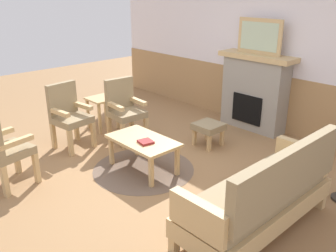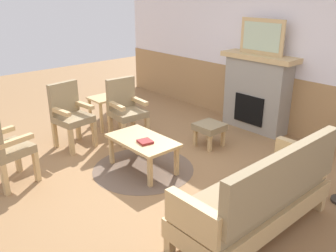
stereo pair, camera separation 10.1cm
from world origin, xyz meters
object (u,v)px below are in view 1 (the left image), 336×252
at_px(couch, 261,196).
at_px(armchair_near_fireplace, 124,107).
at_px(armchair_front_left, 1,146).
at_px(coffee_table, 143,143).
at_px(side_table, 102,104).
at_px(book_on_table, 146,142).
at_px(armchair_by_window_left, 68,113).
at_px(framed_picture, 259,36).
at_px(footstool, 209,128).
at_px(fireplace, 254,91).

bearing_deg(couch, armchair_near_fireplace, 171.30).
relative_size(couch, armchair_front_left, 1.84).
height_order(coffee_table, side_table, side_table).
distance_m(couch, book_on_table, 1.68).
height_order(couch, armchair_by_window_left, same).
bearing_deg(framed_picture, footstool, -90.90).
xyz_separation_m(couch, armchair_by_window_left, (-3.14, -0.35, 0.14)).
relative_size(footstool, armchair_front_left, 0.41).
bearing_deg(footstool, coffee_table, -93.05).
bearing_deg(framed_picture, armchair_front_left, -102.71).
bearing_deg(armchair_by_window_left, coffee_table, 13.62).
xyz_separation_m(couch, book_on_table, (-1.68, -0.07, 0.06)).
distance_m(book_on_table, armchair_near_fireplace, 1.23).
bearing_deg(footstool, armchair_front_left, -107.33).
bearing_deg(fireplace, framed_picture, 90.00).
distance_m(fireplace, armchair_front_left, 3.98).
distance_m(coffee_table, armchair_by_window_left, 1.39).
xyz_separation_m(framed_picture, couch, (1.71, -2.35, -1.16)).
xyz_separation_m(framed_picture, footstool, (-0.02, -1.13, -1.28)).
relative_size(book_on_table, armchair_by_window_left, 0.18).
relative_size(fireplace, couch, 0.72).
bearing_deg(coffee_table, book_on_table, -22.62).
bearing_deg(fireplace, side_table, -132.35).
relative_size(framed_picture, coffee_table, 0.83).
bearing_deg(framed_picture, armchair_by_window_left, -117.94).
distance_m(coffee_table, book_on_table, 0.15).
distance_m(fireplace, armchair_by_window_left, 3.05).
bearing_deg(side_table, book_on_table, -16.08).
bearing_deg(armchair_by_window_left, side_table, 111.40).
relative_size(framed_picture, armchair_near_fireplace, 0.82).
xyz_separation_m(coffee_table, footstool, (0.07, 1.24, -0.10)).
bearing_deg(armchair_front_left, side_table, 113.74).
bearing_deg(couch, side_table, 172.68).
distance_m(coffee_table, armchair_front_left, 1.71).
distance_m(fireplace, couch, 2.92).
distance_m(framed_picture, book_on_table, 2.66).
bearing_deg(framed_picture, coffee_table, -92.02).
relative_size(footstool, armchair_by_window_left, 0.41).
height_order(fireplace, framed_picture, framed_picture).
bearing_deg(framed_picture, armchair_near_fireplace, -119.39).
relative_size(armchair_near_fireplace, armchair_by_window_left, 1.00).
bearing_deg(armchair_near_fireplace, couch, -8.70).
bearing_deg(armchair_front_left, couch, 30.53).
height_order(coffee_table, book_on_table, book_on_table).
distance_m(coffee_table, armchair_near_fireplace, 1.11).
bearing_deg(side_table, footstool, 24.25).
bearing_deg(armchair_front_left, fireplace, 77.29).
bearing_deg(footstool, side_table, -155.75).
relative_size(book_on_table, footstool, 0.44).
bearing_deg(book_on_table, armchair_near_fireplace, 156.09).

